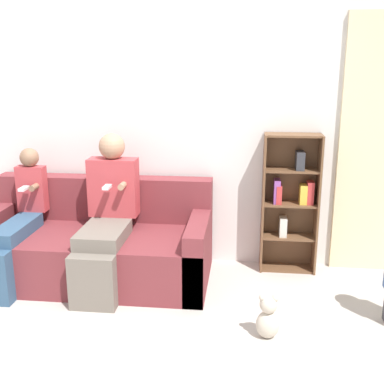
# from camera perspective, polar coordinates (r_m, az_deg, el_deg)

# --- Properties ---
(ground_plane) EXTENTS (14.00, 14.00, 0.00)m
(ground_plane) POSITION_cam_1_polar(r_m,az_deg,el_deg) (3.78, -9.45, -13.55)
(ground_plane) COLOR #BCB2A8
(back_wall) EXTENTS (10.00, 0.06, 2.55)m
(back_wall) POSITION_cam_1_polar(r_m,az_deg,el_deg) (4.38, -6.43, 8.11)
(back_wall) COLOR silver
(back_wall) RESTS_ON ground_plane
(couch) EXTENTS (1.94, 0.92, 0.81)m
(couch) POSITION_cam_1_polar(r_m,az_deg,el_deg) (4.23, -11.33, -6.30)
(couch) COLOR maroon
(couch) RESTS_ON ground_plane
(adult_seated) EXTENTS (0.41, 0.85, 1.23)m
(adult_seated) POSITION_cam_1_polar(r_m,az_deg,el_deg) (3.98, -10.03, -2.23)
(adult_seated) COLOR #70665B
(adult_seated) RESTS_ON ground_plane
(child_seated) EXTENTS (0.25, 0.86, 1.09)m
(child_seated) POSITION_cam_1_polar(r_m,az_deg,el_deg) (4.23, -19.94, -3.25)
(child_seated) COLOR #335170
(child_seated) RESTS_ON ground_plane
(bookshelf) EXTENTS (0.48, 0.23, 1.22)m
(bookshelf) POSITION_cam_1_polar(r_m,az_deg,el_deg) (4.29, 11.53, -0.99)
(bookshelf) COLOR brown
(bookshelf) RESTS_ON ground_plane
(teddy_bear) EXTENTS (0.16, 0.13, 0.32)m
(teddy_bear) POSITION_cam_1_polar(r_m,az_deg,el_deg) (3.36, 8.99, -14.49)
(teddy_bear) COLOR beige
(teddy_bear) RESTS_ON ground_plane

